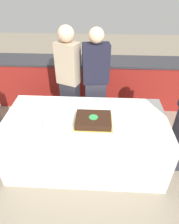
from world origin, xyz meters
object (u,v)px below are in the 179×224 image
(plate_stack, at_px, (63,110))
(person_cutting_cake, at_px, (95,83))
(wine_glass, at_px, (45,123))
(cake, at_px, (93,120))
(person_standing_back, at_px, (69,81))

(plate_stack, distance_m, person_cutting_cake, 0.75)
(plate_stack, height_order, person_cutting_cake, person_cutting_cake)
(plate_stack, xyz_separation_m, person_cutting_cake, (0.40, 0.63, 0.08))
(wine_glass, relative_size, person_cutting_cake, 0.10)
(cake, height_order, wine_glass, wine_glass)
(cake, height_order, plate_stack, cake)
(plate_stack, xyz_separation_m, wine_glass, (-0.14, -0.36, 0.07))
(person_cutting_cake, bearing_deg, plate_stack, 49.38)
(wine_glass, height_order, person_cutting_cake, person_cutting_cake)
(wine_glass, bearing_deg, plate_stack, 68.50)
(person_cutting_cake, bearing_deg, wine_glass, 53.16)
(plate_stack, bearing_deg, wine_glass, -111.50)
(plate_stack, height_order, person_standing_back, person_standing_back)
(cake, distance_m, person_cutting_cake, 0.82)
(person_standing_back, bearing_deg, cake, 138.71)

